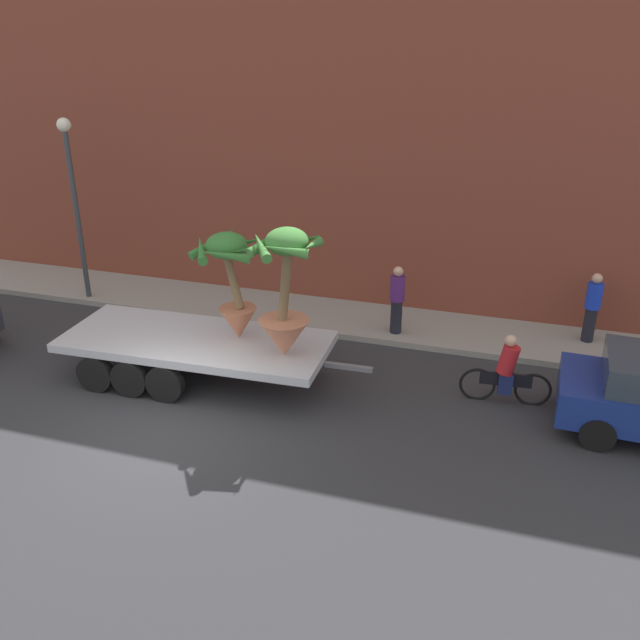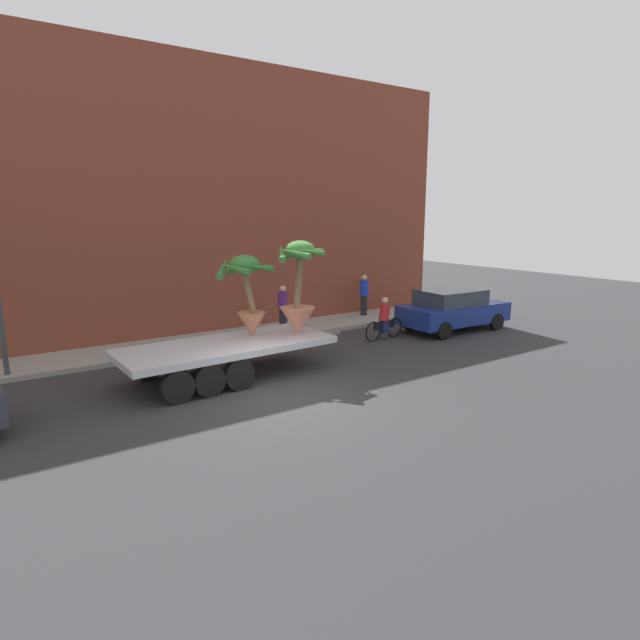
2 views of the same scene
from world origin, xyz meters
TOP-DOWN VIEW (x-y plane):
  - ground_plane at (0.00, 0.00)m, footprint 60.00×60.00m
  - sidewalk at (0.00, 6.10)m, footprint 24.00×2.20m
  - building_facade at (0.00, 7.80)m, footprint 24.00×1.20m
  - flatbed_trailer at (-0.64, 2.15)m, footprint 6.77×2.53m
  - potted_palm_rear at (0.40, 2.45)m, footprint 1.61×1.63m
  - potted_palm_middle at (1.77, 1.95)m, footprint 1.47×1.52m
  - cyclist at (6.07, 3.14)m, footprint 1.84×0.38m
  - parked_car at (9.15, 2.75)m, footprint 4.37×2.08m
  - pedestrian_near_gate at (3.31, 5.51)m, footprint 0.36×0.36m
  - pedestrian_far_left at (7.80, 6.43)m, footprint 0.36×0.36m

SIDE VIEW (x-z plane):
  - ground_plane at x=0.00m, z-range 0.00..0.00m
  - sidewalk at x=0.00m, z-range 0.00..0.15m
  - cyclist at x=6.07m, z-range -0.10..1.44m
  - flatbed_trailer at x=-0.64m, z-range 0.27..1.25m
  - parked_car at x=9.15m, z-range 0.04..1.62m
  - pedestrian_near_gate at x=3.31m, z-range 0.19..1.90m
  - pedestrian_far_left at x=7.80m, z-range 0.19..1.90m
  - potted_palm_middle at x=1.77m, z-range 0.86..3.53m
  - potted_palm_rear at x=0.40m, z-range 1.13..3.44m
  - building_facade at x=0.00m, z-range 0.00..9.69m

